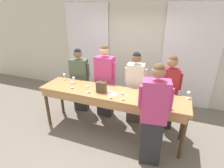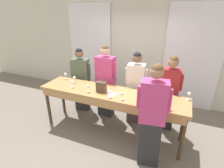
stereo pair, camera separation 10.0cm
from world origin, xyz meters
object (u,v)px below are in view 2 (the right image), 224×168
(guest_olive_jacket, at_px, (81,80))
(guest_pink_top, at_px, (106,82))
(wine_glass_front_left, at_px, (74,78))
(wine_glass_front_mid, at_px, (88,87))
(wine_bottle, at_px, (154,88))
(wine_glass_back_mid, at_px, (189,94))
(wine_glass_center_mid, at_px, (109,92))
(guest_cream_sweater, at_px, (135,88))
(wine_glass_front_right, at_px, (170,104))
(potted_plant, at_px, (77,83))
(host_pouring, at_px, (152,118))
(guest_striped_shirt, at_px, (169,93))
(tasting_bar, at_px, (110,96))
(handbag, at_px, (101,87))
(wine_glass_back_left, at_px, (72,82))
(wine_glass_center_right, at_px, (122,94))
(wine_glass_center_left, at_px, (65,74))

(guest_olive_jacket, relative_size, guest_pink_top, 0.93)
(wine_glass_front_left, height_order, wine_glass_front_mid, same)
(wine_bottle, xyz_separation_m, wine_glass_back_mid, (0.64, -0.01, -0.01))
(wine_glass_center_mid, distance_m, guest_cream_sweater, 0.88)
(wine_glass_front_right, relative_size, guest_pink_top, 0.08)
(wine_glass_center_mid, bearing_deg, potted_plant, 137.56)
(wine_glass_back_mid, distance_m, guest_cream_sweater, 1.16)
(wine_glass_front_right, relative_size, host_pouring, 0.08)
(wine_glass_front_left, height_order, guest_striped_shirt, guest_striped_shirt)
(wine_glass_center_mid, bearing_deg, guest_cream_sweater, 70.09)
(wine_bottle, xyz_separation_m, wine_glass_front_right, (0.35, -0.53, -0.01))
(tasting_bar, distance_m, wine_glass_back_mid, 1.50)
(wine_glass_front_left, xyz_separation_m, host_pouring, (1.90, -0.69, -0.14))
(guest_pink_top, bearing_deg, wine_glass_front_mid, -94.05)
(tasting_bar, height_order, guest_striped_shirt, guest_striped_shirt)
(handbag, bearing_deg, wine_glass_front_mid, -157.91)
(tasting_bar, relative_size, host_pouring, 1.67)
(host_pouring, bearing_deg, wine_glass_center_mid, 160.14)
(wine_glass_back_left, distance_m, wine_glass_back_mid, 2.34)
(handbag, relative_size, wine_glass_back_mid, 1.90)
(guest_pink_top, bearing_deg, wine_glass_front_right, -28.28)
(guest_pink_top, relative_size, potted_plant, 3.35)
(guest_olive_jacket, xyz_separation_m, guest_striped_shirt, (2.16, 0.00, 0.04))
(wine_glass_center_right, bearing_deg, potted_plant, 141.15)
(wine_glass_front_right, height_order, wine_glass_back_left, same)
(wine_glass_center_right, distance_m, guest_olive_jacket, 1.60)
(tasting_bar, bearing_deg, guest_olive_jacket, 150.70)
(wine_glass_front_mid, height_order, wine_glass_front_right, same)
(wine_glass_back_left, bearing_deg, handbag, 2.75)
(handbag, height_order, guest_olive_jacket, guest_olive_jacket)
(wine_glass_center_mid, bearing_deg, wine_glass_front_right, -1.07)
(wine_glass_front_mid, relative_size, wine_glass_back_left, 1.00)
(wine_glass_center_left, height_order, potted_plant, wine_glass_center_left)
(wine_glass_back_left, bearing_deg, wine_glass_center_mid, -8.33)
(handbag, distance_m, wine_glass_front_left, 0.81)
(guest_striped_shirt, bearing_deg, wine_glass_center_left, -172.31)
(wine_glass_front_right, height_order, guest_cream_sweater, guest_cream_sweater)
(wine_glass_center_right, bearing_deg, wine_glass_back_left, 174.33)
(wine_glass_center_left, xyz_separation_m, guest_cream_sweater, (1.65, 0.32, -0.20))
(potted_plant, bearing_deg, host_pouring, -36.68)
(guest_cream_sweater, bearing_deg, guest_olive_jacket, 180.00)
(handbag, relative_size, host_pouring, 0.16)
(potted_plant, bearing_deg, wine_glass_center_right, -38.85)
(wine_bottle, distance_m, handbag, 1.05)
(wine_glass_center_mid, bearing_deg, wine_glass_front_left, 159.99)
(wine_glass_back_mid, xyz_separation_m, guest_olive_jacket, (-2.53, 0.32, -0.22))
(guest_striped_shirt, bearing_deg, wine_glass_front_right, -84.99)
(tasting_bar, bearing_deg, guest_pink_top, 122.19)
(wine_glass_center_right, height_order, wine_glass_back_left, same)
(wine_glass_front_mid, relative_size, wine_glass_back_mid, 1.00)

